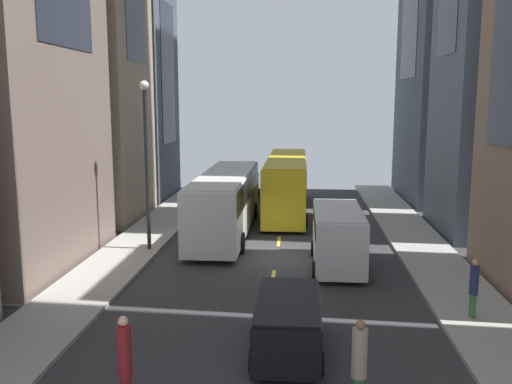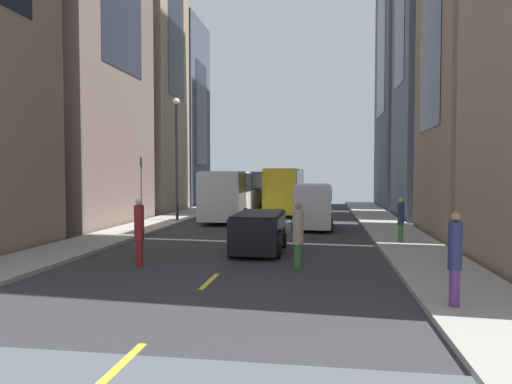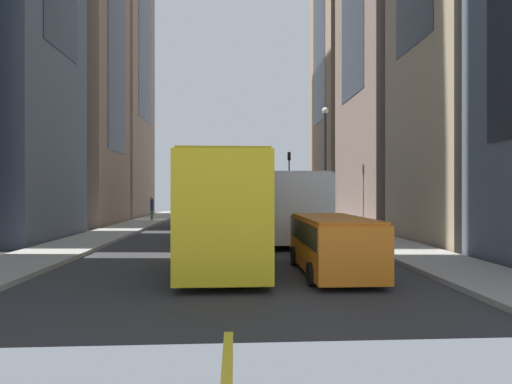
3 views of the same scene
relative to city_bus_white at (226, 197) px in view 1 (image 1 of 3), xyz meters
name	(u,v)px [view 1 (image 1 of 3)]	position (x,y,z in m)	size (l,w,h in m)	color
ground_plane	(276,258)	(2.96, -4.55, -2.01)	(41.01, 41.01, 0.00)	#333335
sidewalk_west	(127,253)	(-4.12, -4.55, -1.93)	(2.84, 44.00, 0.15)	#9E9B93
sidewalk_east	(432,259)	(10.05, -4.55, -1.93)	(2.84, 44.00, 0.15)	#9E9B93
lane_stripe_2	(263,339)	(2.96, -13.55, -2.00)	(0.16, 2.00, 0.01)	yellow
lane_stripe_3	(273,278)	(2.96, -7.55, -2.00)	(0.16, 2.00, 0.01)	yellow
lane_stripe_4	(279,241)	(2.96, -1.55, -2.00)	(0.16, 2.00, 0.01)	yellow
lane_stripe_5	(283,217)	(2.96, 4.45, -2.00)	(0.16, 2.00, 0.01)	yellow
lane_stripe_6	(285,200)	(2.96, 10.45, -2.00)	(0.16, 2.00, 0.01)	yellow
lane_stripe_7	(287,188)	(2.96, 16.45, -2.00)	(0.16, 2.00, 0.01)	yellow
building_west_3	(106,74)	(-10.36, 11.28, 7.14)	(9.33, 7.06, 18.31)	#4C5666
city_bus_white	(226,197)	(0.00, 0.00, 0.00)	(2.80, 12.46, 3.35)	silver
streetcar_yellow	(286,180)	(3.13, 6.37, 0.12)	(2.70, 13.25, 3.59)	yellow
delivery_van_white	(338,233)	(5.70, -5.79, -0.50)	(2.25, 5.40, 2.58)	white
car_black_0	(288,321)	(3.72, -14.37, -1.06)	(2.00, 4.05, 1.62)	black
car_orange_1	(244,186)	(-0.08, 10.58, -0.99)	(2.04, 4.79, 1.72)	orange
pedestrian_crossing_near	(359,362)	(5.46, -17.24, -0.83)	(0.37, 0.37, 2.22)	#336B38
pedestrian_crossing_mid	(125,361)	(0.03, -17.78, -0.75)	(0.34, 0.34, 2.35)	maroon
pedestrian_walking_far	(474,286)	(9.75, -11.57, -0.79)	(0.29, 0.29, 1.97)	#336B38
streetlamp_near	(146,149)	(-3.20, -4.00, 2.95)	(0.44, 0.44, 7.98)	black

